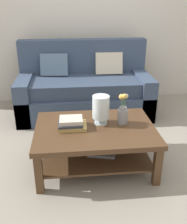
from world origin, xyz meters
TOP-DOWN VIEW (x-y plane):
  - ground_plane at (0.00, 0.00)m, footprint 10.00×10.00m
  - back_wall at (0.00, 1.65)m, footprint 6.40×0.12m
  - couch at (-0.11, 0.97)m, footprint 1.92×0.90m
  - coffee_table at (-0.10, -0.42)m, footprint 1.20×0.86m
  - book_stack_main at (-0.33, -0.41)m, footprint 0.28×0.22m
  - glass_hurricane_vase at (-0.03, -0.34)m, footprint 0.17×0.17m
  - flower_pitcher at (0.19, -0.35)m, footprint 0.11×0.11m

SIDE VIEW (x-z plane):
  - ground_plane at x=0.00m, z-range 0.00..0.00m
  - coffee_table at x=-0.10m, z-range 0.10..0.55m
  - couch at x=-0.11m, z-range -0.17..0.89m
  - book_stack_main at x=-0.33m, z-range 0.44..0.54m
  - flower_pitcher at x=0.19m, z-range 0.40..0.73m
  - glass_hurricane_vase at x=-0.03m, z-range 0.47..0.77m
  - back_wall at x=0.00m, z-range 0.00..2.70m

